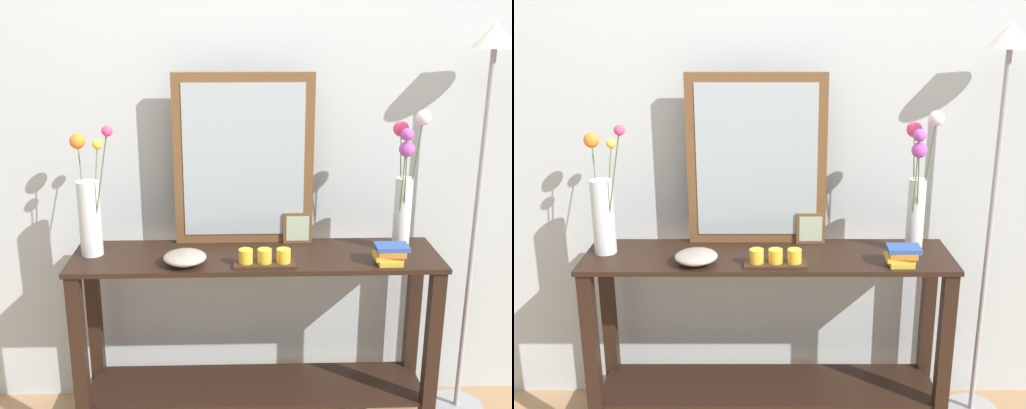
% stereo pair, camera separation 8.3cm
% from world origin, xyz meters
% --- Properties ---
extents(wall_back, '(6.40, 0.08, 2.70)m').
position_xyz_m(wall_back, '(0.00, 0.30, 1.35)').
color(wall_back, '#B2BCC1').
rests_on(wall_back, ground).
extents(console_table, '(1.50, 0.37, 0.81)m').
position_xyz_m(console_table, '(0.00, 0.00, 0.49)').
color(console_table, black).
rests_on(console_table, ground).
extents(mirror_leaning, '(0.58, 0.03, 0.72)m').
position_xyz_m(mirror_leaning, '(-0.05, 0.15, 1.18)').
color(mirror_leaning, brown).
rests_on(mirror_leaning, console_table).
extents(tall_vase_left, '(0.20, 0.20, 0.54)m').
position_xyz_m(tall_vase_left, '(-0.67, 0.03, 1.01)').
color(tall_vase_left, silver).
rests_on(tall_vase_left, console_table).
extents(vase_right, '(0.13, 0.16, 0.60)m').
position_xyz_m(vase_right, '(0.60, 0.01, 1.09)').
color(vase_right, silver).
rests_on(vase_right, console_table).
extents(candle_tray, '(0.24, 0.09, 0.07)m').
position_xyz_m(candle_tray, '(0.03, -0.12, 0.84)').
color(candle_tray, '#382316').
rests_on(candle_tray, console_table).
extents(picture_frame_small, '(0.12, 0.01, 0.13)m').
position_xyz_m(picture_frame_small, '(0.18, 0.13, 0.88)').
color(picture_frame_small, brown).
rests_on(picture_frame_small, console_table).
extents(decorative_bowl, '(0.17, 0.17, 0.05)m').
position_xyz_m(decorative_bowl, '(-0.28, -0.10, 0.84)').
color(decorative_bowl, '#9E9389').
rests_on(decorative_bowl, console_table).
extents(book_stack, '(0.13, 0.10, 0.08)m').
position_xyz_m(book_stack, '(0.53, -0.11, 0.86)').
color(book_stack, gold).
rests_on(book_stack, console_table).
extents(floor_lamp, '(0.24, 0.24, 1.73)m').
position_xyz_m(floor_lamp, '(0.93, 0.09, 1.17)').
color(floor_lamp, '#9E9EA3').
rests_on(floor_lamp, ground).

